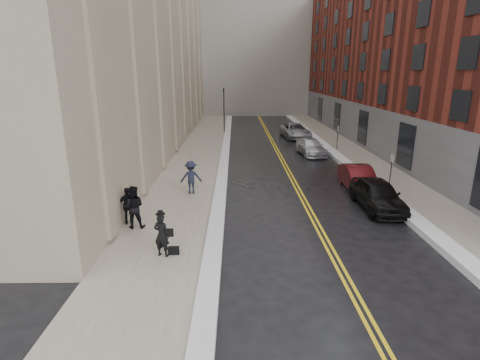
{
  "coord_description": "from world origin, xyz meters",
  "views": [
    {
      "loc": [
        -1.31,
        -13.31,
        6.88
      ],
      "look_at": [
        -1.08,
        4.96,
        1.6
      ],
      "focal_mm": 28.0,
      "sensor_mm": 36.0,
      "label": 1
    }
  ],
  "objects_px": {
    "car_black": "(378,194)",
    "car_maroon": "(359,178)",
    "car_silver_far": "(295,131)",
    "pedestrian_b": "(191,177)",
    "pedestrian_a": "(134,207)",
    "car_silver_near": "(311,147)",
    "pedestrian_c": "(128,206)",
    "pedestrian_main": "(162,235)"
  },
  "relations": [
    {
      "from": "pedestrian_main",
      "to": "pedestrian_c",
      "type": "relative_size",
      "value": 0.98
    },
    {
      "from": "car_black",
      "to": "car_maroon",
      "type": "xyz_separation_m",
      "value": [
        0.08,
        3.34,
        -0.06
      ]
    },
    {
      "from": "car_black",
      "to": "car_maroon",
      "type": "distance_m",
      "value": 3.34
    },
    {
      "from": "pedestrian_c",
      "to": "pedestrian_b",
      "type": "bearing_deg",
      "value": -133.42
    },
    {
      "from": "car_silver_far",
      "to": "car_silver_near",
      "type": "bearing_deg",
      "value": -94.92
    },
    {
      "from": "pedestrian_main",
      "to": "pedestrian_a",
      "type": "height_order",
      "value": "pedestrian_a"
    },
    {
      "from": "pedestrian_b",
      "to": "pedestrian_c",
      "type": "bearing_deg",
      "value": 56.09
    },
    {
      "from": "car_maroon",
      "to": "pedestrian_main",
      "type": "relative_size",
      "value": 2.58
    },
    {
      "from": "car_black",
      "to": "pedestrian_c",
      "type": "xyz_separation_m",
      "value": [
        -12.26,
        -2.21,
        0.24
      ]
    },
    {
      "from": "car_maroon",
      "to": "pedestrian_main",
      "type": "distance_m",
      "value": 13.44
    },
    {
      "from": "car_silver_near",
      "to": "car_maroon",
      "type": "bearing_deg",
      "value": -91.37
    },
    {
      "from": "pedestrian_a",
      "to": "pedestrian_c",
      "type": "height_order",
      "value": "pedestrian_a"
    },
    {
      "from": "car_black",
      "to": "pedestrian_a",
      "type": "bearing_deg",
      "value": -168.35
    },
    {
      "from": "car_black",
      "to": "car_silver_far",
      "type": "distance_m",
      "value": 22.09
    },
    {
      "from": "car_maroon",
      "to": "car_silver_far",
      "type": "distance_m",
      "value": 18.75
    },
    {
      "from": "car_black",
      "to": "pedestrian_b",
      "type": "xyz_separation_m",
      "value": [
        -9.91,
        2.31,
        0.32
      ]
    },
    {
      "from": "car_silver_near",
      "to": "pedestrian_main",
      "type": "distance_m",
      "value": 21.0
    },
    {
      "from": "pedestrian_b",
      "to": "pedestrian_a",
      "type": "bearing_deg",
      "value": 61.51
    },
    {
      "from": "car_silver_near",
      "to": "pedestrian_b",
      "type": "xyz_separation_m",
      "value": [
        -9.06,
        -11.14,
        0.42
      ]
    },
    {
      "from": "car_maroon",
      "to": "car_silver_near",
      "type": "bearing_deg",
      "value": 95.68
    },
    {
      "from": "car_silver_far",
      "to": "car_black",
      "type": "bearing_deg",
      "value": -92.69
    },
    {
      "from": "car_silver_far",
      "to": "pedestrian_a",
      "type": "bearing_deg",
      "value": -119.03
    },
    {
      "from": "car_silver_far",
      "to": "pedestrian_main",
      "type": "relative_size",
      "value": 3.3
    },
    {
      "from": "car_silver_far",
      "to": "pedestrian_a",
      "type": "relative_size",
      "value": 2.88
    },
    {
      "from": "car_black",
      "to": "car_silver_near",
      "type": "height_order",
      "value": "car_black"
    },
    {
      "from": "pedestrian_main",
      "to": "pedestrian_b",
      "type": "height_order",
      "value": "pedestrian_b"
    },
    {
      "from": "car_black",
      "to": "pedestrian_main",
      "type": "relative_size",
      "value": 2.71
    },
    {
      "from": "car_black",
      "to": "car_silver_far",
      "type": "height_order",
      "value": "car_black"
    },
    {
      "from": "pedestrian_c",
      "to": "car_silver_far",
      "type": "bearing_deg",
      "value": -131.14
    },
    {
      "from": "pedestrian_main",
      "to": "pedestrian_a",
      "type": "xyz_separation_m",
      "value": [
        -1.76,
        2.75,
        0.12
      ]
    },
    {
      "from": "pedestrian_main",
      "to": "pedestrian_c",
      "type": "height_order",
      "value": "pedestrian_c"
    },
    {
      "from": "car_black",
      "to": "car_silver_near",
      "type": "relative_size",
      "value": 0.99
    },
    {
      "from": "car_black",
      "to": "car_silver_far",
      "type": "relative_size",
      "value": 0.82
    },
    {
      "from": "car_maroon",
      "to": "pedestrian_a",
      "type": "height_order",
      "value": "pedestrian_a"
    },
    {
      "from": "car_silver_near",
      "to": "pedestrian_c",
      "type": "xyz_separation_m",
      "value": [
        -11.4,
        -15.66,
        0.34
      ]
    },
    {
      "from": "car_black",
      "to": "pedestrian_main",
      "type": "xyz_separation_m",
      "value": [
        -10.15,
        -5.38,
        0.22
      ]
    },
    {
      "from": "pedestrian_b",
      "to": "pedestrian_c",
      "type": "distance_m",
      "value": 5.09
    },
    {
      "from": "car_black",
      "to": "pedestrian_a",
      "type": "height_order",
      "value": "pedestrian_a"
    },
    {
      "from": "car_maroon",
      "to": "car_silver_far",
      "type": "bearing_deg",
      "value": 93.25
    },
    {
      "from": "pedestrian_main",
      "to": "pedestrian_c",
      "type": "distance_m",
      "value": 3.81
    },
    {
      "from": "pedestrian_b",
      "to": "car_silver_far",
      "type": "bearing_deg",
      "value": -121.09
    },
    {
      "from": "car_maroon",
      "to": "car_silver_near",
      "type": "distance_m",
      "value": 10.15
    }
  ]
}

